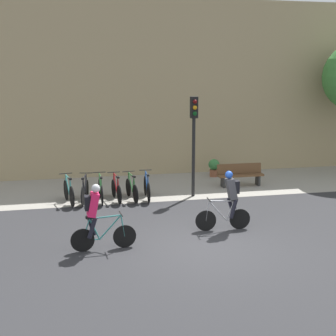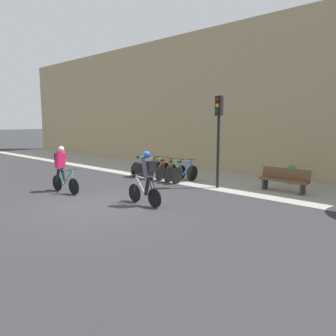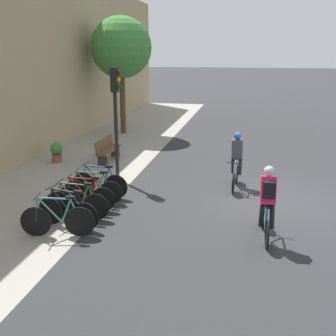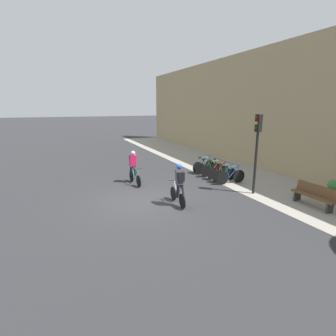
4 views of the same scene
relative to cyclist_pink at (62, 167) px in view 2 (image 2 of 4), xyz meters
name	(u,v)px [view 2 (image 2 of 4)]	position (x,y,z in m)	size (l,w,h in m)	color
ground	(98,207)	(2.78, -0.35, -0.95)	(200.00, 200.00, 0.00)	#2B2B2D
kerb_strip	(220,179)	(2.78, 6.40, -0.94)	(44.00, 4.50, 0.01)	gray
building_facade	(251,98)	(2.78, 8.95, 2.85)	(44.00, 0.60, 7.59)	tan
cyclist_pink	(62,167)	(0.00, 0.00, 0.00)	(1.69, 0.46, 1.74)	black
cyclist_grey	(147,176)	(3.84, 0.81, 0.00)	(1.62, 0.46, 1.74)	black
parked_bike_0	(142,167)	(-0.65, 4.65, -0.53)	(0.49, 1.69, 0.99)	black
parked_bike_1	(150,168)	(-0.10, 4.65, -0.54)	(0.48, 1.67, 0.98)	black
parked_bike_2	(158,169)	(0.45, 4.65, -0.54)	(0.46, 1.70, 0.98)	black
parked_bike_3	(166,171)	(1.00, 4.65, -0.55)	(0.46, 1.61, 0.96)	black
parked_bike_4	(175,172)	(1.56, 4.65, -0.55)	(0.46, 1.66, 0.96)	black
parked_bike_5	(185,173)	(2.10, 4.65, -0.53)	(0.46, 1.70, 0.99)	black
traffic_light_pole	(218,125)	(3.83, 4.66, 1.57)	(0.26, 0.30, 3.64)	black
bench	(284,179)	(6.09, 5.79, -0.47)	(1.85, 0.44, 0.89)	brown
potted_plant	(291,173)	(5.58, 7.65, -0.51)	(0.48, 0.48, 0.78)	brown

